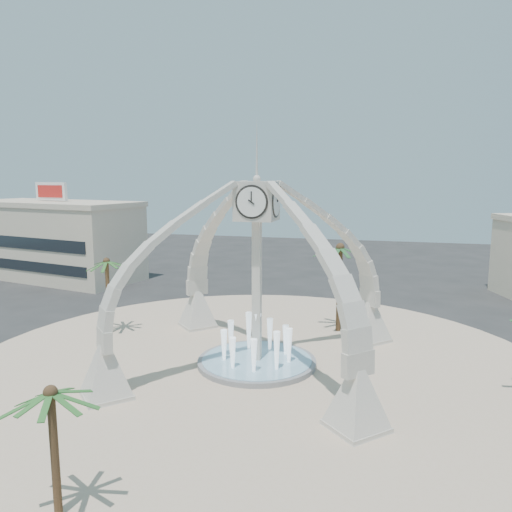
% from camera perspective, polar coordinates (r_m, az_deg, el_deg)
% --- Properties ---
extents(ground, '(140.00, 140.00, 0.00)m').
position_cam_1_polar(ground, '(34.48, 0.09, -12.36)').
color(ground, '#282828').
rests_on(ground, ground).
extents(plaza, '(40.00, 40.00, 0.06)m').
position_cam_1_polar(plaza, '(34.47, 0.09, -12.31)').
color(plaza, '#C6AC93').
rests_on(plaza, ground).
extents(clock_tower, '(17.94, 17.94, 16.30)m').
position_cam_1_polar(clock_tower, '(32.67, 0.10, -1.70)').
color(clock_tower, '#BDB4A8').
rests_on(clock_tower, ground).
extents(fountain, '(8.00, 8.00, 3.62)m').
position_cam_1_polar(fountain, '(34.38, 0.09, -11.91)').
color(fountain, gray).
rests_on(fountain, ground).
extents(building_nw, '(23.75, 13.73, 11.90)m').
position_cam_1_polar(building_nw, '(67.03, -22.05, 1.76)').
color(building_nw, beige).
rests_on(building_nw, ground).
extents(palm_west, '(3.71, 3.71, 6.61)m').
position_cam_1_polar(palm_west, '(41.29, -16.71, -0.70)').
color(palm_west, brown).
rests_on(palm_west, ground).
extents(palm_north, '(5.64, 5.64, 7.80)m').
position_cam_1_polar(palm_north, '(40.56, 9.60, 0.82)').
color(palm_north, brown).
rests_on(palm_north, ground).
extents(palm_south, '(4.36, 4.36, 5.56)m').
position_cam_1_polar(palm_south, '(20.00, -22.43, -14.42)').
color(palm_south, brown).
rests_on(palm_south, ground).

